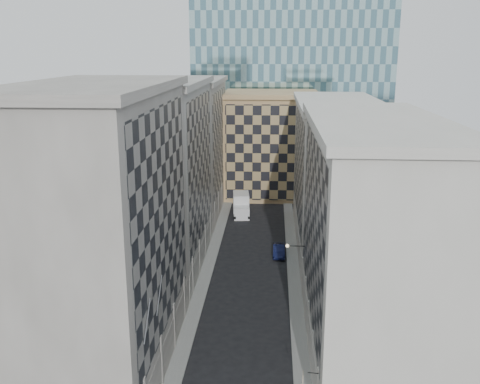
% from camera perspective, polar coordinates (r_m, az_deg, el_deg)
% --- Properties ---
extents(sidewalk_west, '(1.50, 100.00, 0.15)m').
position_cam_1_polar(sidewalk_west, '(64.64, -3.67, -8.77)').
color(sidewalk_west, gray).
rests_on(sidewalk_west, ground).
extents(sidewalk_east, '(1.50, 100.00, 0.15)m').
position_cam_1_polar(sidewalk_east, '(64.22, 5.78, -8.98)').
color(sidewalk_east, gray).
rests_on(sidewalk_east, ground).
extents(bldg_left_a, '(10.80, 22.80, 23.70)m').
position_cam_1_polar(bldg_left_a, '(44.24, -14.32, -4.27)').
color(bldg_left_a, gray).
rests_on(bldg_left_a, ground).
extents(bldg_left_b, '(10.80, 22.80, 22.70)m').
position_cam_1_polar(bldg_left_b, '(64.82, -8.45, 1.66)').
color(bldg_left_b, gray).
rests_on(bldg_left_b, ground).
extents(bldg_left_c, '(10.80, 22.80, 21.70)m').
position_cam_1_polar(bldg_left_c, '(86.11, -5.44, 4.70)').
color(bldg_left_c, gray).
rests_on(bldg_left_c, ground).
extents(bldg_right_a, '(10.80, 26.80, 20.70)m').
position_cam_1_polar(bldg_right_a, '(47.16, 13.61, -4.95)').
color(bldg_right_a, beige).
rests_on(bldg_right_a, ground).
extents(bldg_right_b, '(10.80, 28.80, 19.70)m').
position_cam_1_polar(bldg_right_b, '(72.99, 10.09, 1.89)').
color(bldg_right_b, beige).
rests_on(bldg_right_b, ground).
extents(tan_block, '(16.80, 14.80, 18.80)m').
position_cam_1_polar(tan_block, '(98.00, 3.25, 5.16)').
color(tan_block, tan).
rests_on(tan_block, ground).
extents(church_tower, '(7.20, 7.20, 51.50)m').
position_cam_1_polar(church_tower, '(110.72, 2.38, 15.40)').
color(church_tower, '#2C2722').
rests_on(church_tower, ground).
extents(flagpoles_left, '(0.10, 6.33, 2.33)m').
position_cam_1_polar(flagpoles_left, '(39.99, -9.21, -12.06)').
color(flagpoles_left, gray).
rests_on(flagpoles_left, ground).
extents(bracket_lamp, '(1.98, 0.36, 0.36)m').
position_cam_1_polar(bracket_lamp, '(56.32, 5.26, -5.74)').
color(bracket_lamp, black).
rests_on(bracket_lamp, ground).
extents(box_truck, '(3.08, 6.40, 3.40)m').
position_cam_1_polar(box_truck, '(86.84, 0.13, -1.48)').
color(box_truck, white).
rests_on(box_truck, ground).
extents(dark_car, '(1.52, 4.34, 1.43)m').
position_cam_1_polar(dark_car, '(70.22, 4.16, -6.24)').
color(dark_car, '#11163E').
rests_on(dark_car, ground).
extents(shop_sign, '(1.13, 0.67, 0.74)m').
position_cam_1_polar(shop_sign, '(39.87, 6.83, -19.00)').
color(shop_sign, black).
rests_on(shop_sign, ground).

